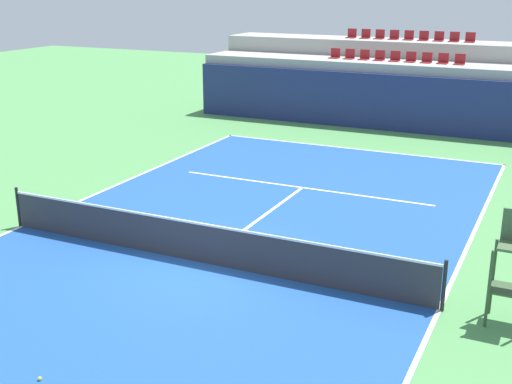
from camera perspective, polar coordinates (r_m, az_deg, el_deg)
The scene contains 14 objects.
ground_plane at distance 15.56m, azimuth -4.78°, elevation -6.01°, with size 80.00×80.00×0.00m, color #4C8C4C.
court_surface at distance 15.56m, azimuth -4.78°, elevation -6.00°, with size 11.00×24.00×0.01m, color #1E4C99.
baseline_far at distance 26.04m, azimuth 8.50°, elevation 3.66°, with size 11.00×0.10×0.00m, color white.
sideline_left at distance 18.73m, azimuth -19.39°, elevation -2.78°, with size 0.10×24.00×0.00m, color white.
sideline_right at distance 13.88m, azimuth 15.40°, elevation -9.67°, with size 0.10×24.00×0.00m, color white.
service_line_far at distance 20.98m, azimuth 3.98°, elevation 0.38°, with size 8.26×0.10×0.00m, color white.
centre_service_line at distance 18.19m, azimuth 0.26°, elevation -2.33°, with size 0.10×6.40×0.00m, color white.
back_wall at distance 29.46m, azimuth 10.87°, elevation 7.54°, with size 17.74×0.30×2.41m, color navy.
stands_tier_lower at distance 30.72m, azimuth 11.56°, elevation 8.29°, with size 17.74×2.40×2.81m, color #9E9E99.
stands_tier_upper at distance 32.98m, azimuth 12.64°, elevation 9.49°, with size 17.74×2.40×3.54m, color #9E9E99.
seating_row_lower at distance 30.61m, azimuth 11.78°, elevation 11.13°, with size 6.01×0.44×0.44m.
seating_row_upper at distance 32.87m, azimuth 12.91°, elevation 12.77°, with size 6.01×0.44×0.44m.
tennis_net at distance 15.37m, azimuth -4.83°, elevation -4.28°, with size 11.08×0.08×1.07m.
tennis_ball_1 at distance 11.81m, azimuth -18.01°, elevation -14.94°, with size 0.07×0.07×0.07m, color #CCE033.
Camera 1 is at (7.26, -12.27, 6.24)m, focal length 46.78 mm.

